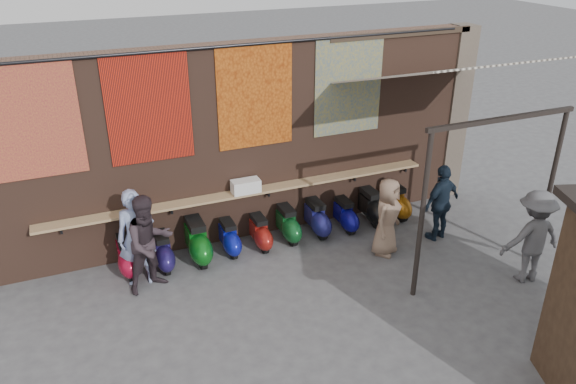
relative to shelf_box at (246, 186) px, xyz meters
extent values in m
plane|color=#474749|center=(0.01, -2.30, -1.26)|extent=(70.00, 70.00, 0.00)
cube|color=brown|center=(0.01, 0.40, 0.74)|extent=(10.00, 0.40, 4.00)
cube|color=#4C4238|center=(5.21, 0.40, 0.74)|extent=(0.50, 0.50, 4.00)
cube|color=#9E7A51|center=(0.01, 0.03, -0.16)|extent=(8.00, 0.32, 0.05)
cube|color=white|center=(0.00, 0.00, 0.00)|extent=(0.56, 0.28, 0.26)
cube|color=maroon|center=(-3.59, 0.18, 1.74)|extent=(1.50, 0.02, 2.00)
cube|color=red|center=(-1.69, 0.18, 1.74)|extent=(1.50, 0.02, 2.00)
cube|color=#BD5B17|center=(0.31, 0.18, 1.74)|extent=(1.50, 0.02, 2.00)
cube|color=navy|center=(2.31, 0.18, 1.74)|extent=(1.50, 0.02, 2.00)
cylinder|color=black|center=(0.01, 0.17, 2.72)|extent=(9.50, 0.06, 0.06)
imported|color=#8595C2|center=(-2.27, -0.62, -0.34)|extent=(0.71, 0.51, 1.83)
imported|color=#30252B|center=(-2.09, -0.90, -0.34)|extent=(1.06, 0.93, 1.82)
imported|color=#162232|center=(3.71, -1.40, -0.43)|extent=(1.03, 0.62, 1.65)
imported|color=#57575C|center=(4.29, -3.28, -0.36)|extent=(1.24, 0.83, 1.78)
imported|color=#866A55|center=(2.38, -1.48, -0.46)|extent=(0.93, 0.87, 1.60)
cube|color=beige|center=(3.51, -1.40, 2.29)|extent=(3.20, 3.28, 0.97)
cube|color=#33261C|center=(3.51, 0.19, 2.69)|extent=(3.30, 0.08, 0.12)
cube|color=black|center=(3.51, -2.90, 1.82)|extent=(3.00, 0.08, 0.08)
cylinder|color=black|center=(2.11, -2.90, 0.29)|extent=(0.09, 0.09, 3.10)
cylinder|color=black|center=(4.91, -2.90, 0.29)|extent=(0.09, 0.09, 3.10)
camera|label=1|loc=(-3.12, -9.63, 4.69)|focal=35.00mm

